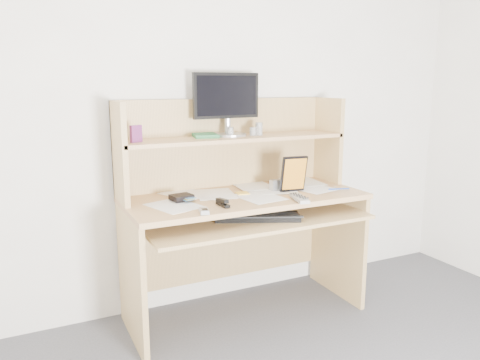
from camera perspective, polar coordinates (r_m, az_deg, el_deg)
name	(u,v)px	position (r m, az deg, el deg)	size (l,w,h in m)	color
back_wall	(223,107)	(2.96, -2.12, 8.93)	(3.60, 0.04, 2.50)	white
desk	(239,201)	(2.82, -0.09, -2.62)	(1.40, 0.70, 1.30)	tan
paper_clutter	(245,195)	(2.74, 0.64, -1.81)	(1.32, 0.54, 0.01)	white
keyboard	(257,216)	(2.62, 2.12, -4.41)	(0.50, 0.34, 0.03)	black
tv_remote	(299,198)	(2.63, 7.25, -2.21)	(0.06, 0.20, 0.02)	#9FA09A
flip_phone	(204,210)	(2.36, -4.42, -3.69)	(0.04, 0.08, 0.02)	#B5B6B8
stapler	(223,202)	(2.49, -2.11, -2.69)	(0.03, 0.11, 0.04)	black
wallet	(182,197)	(2.63, -7.15, -2.10)	(0.11, 0.09, 0.03)	black
sticky_note_pad	(243,193)	(2.77, 0.32, -1.64)	(0.07, 0.07, 0.01)	#EAF540
digital_camera	(278,184)	(2.87, 4.64, -0.54)	(0.10, 0.04, 0.06)	#B3B3B6
game_case	(294,174)	(2.80, 6.55, 0.75)	(0.15, 0.02, 0.22)	black
blue_pen	(339,189)	(2.92, 11.97, -1.06)	(0.01, 0.01, 0.13)	#173FAD
card_box	(136,134)	(2.58, -12.55, 5.52)	(0.07, 0.02, 0.09)	maroon
shelf_book	(205,135)	(2.79, -4.29, 5.46)	(0.14, 0.19, 0.02)	#348358
chip_stack_a	(230,132)	(2.80, -1.21, 5.89)	(0.04, 0.04, 0.06)	black
chip_stack_b	(259,130)	(2.87, 2.33, 6.13)	(0.04, 0.04, 0.07)	white
chip_stack_c	(253,131)	(2.86, 1.60, 5.95)	(0.04, 0.04, 0.05)	black
chip_stack_d	(259,129)	(2.88, 2.32, 6.25)	(0.04, 0.04, 0.08)	white
monitor	(227,102)	(2.85, -1.63, 9.45)	(0.43, 0.22, 0.38)	#B9B9BE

